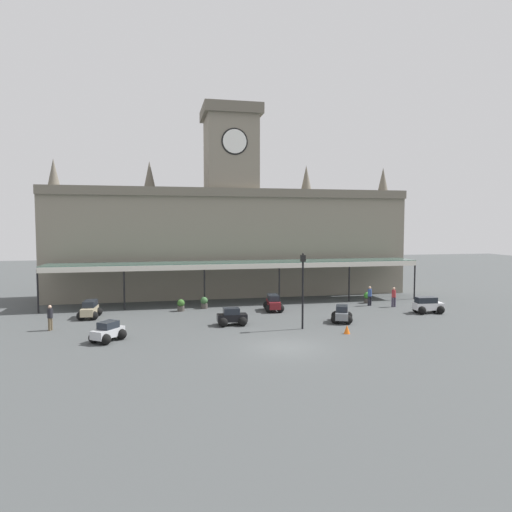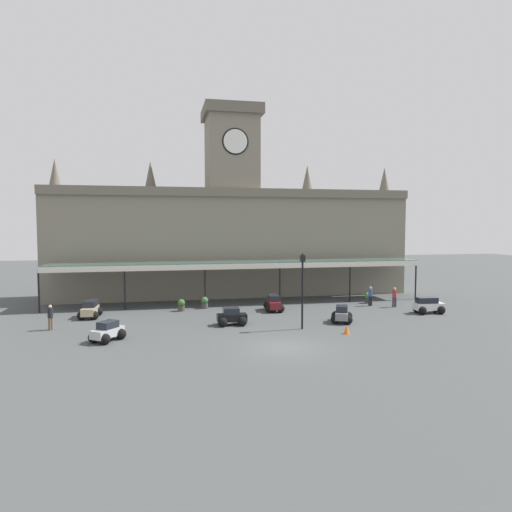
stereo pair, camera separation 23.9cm
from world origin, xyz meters
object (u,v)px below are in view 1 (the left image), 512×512
object	(u,v)px
planter_forecourt_centre	(181,305)
planter_by_canopy	(367,297)
pedestrian_crossing_forecourt	(370,295)
planter_near_kerb	(204,303)
car_maroon_estate	(273,304)
car_black_sedan	(232,318)
pedestrian_beside_cars	(394,296)
pedestrian_near_entrance	(50,317)
car_grey_sedan	(342,315)
victorian_lamppost	(303,282)
car_silver_sedan	(108,333)
car_white_estate	(428,306)
traffic_cone	(347,329)
car_beige_estate	(90,310)

from	to	relation	value
planter_forecourt_centre	planter_by_canopy	bearing A→B (deg)	1.45
pedestrian_crossing_forecourt	planter_near_kerb	size ratio (longest dim) A/B	1.74
car_maroon_estate	pedestrian_crossing_forecourt	xyz separation A→B (m)	(8.62, 0.48, 0.34)
car_black_sedan	pedestrian_beside_cars	distance (m)	14.98
pedestrian_near_entrance	planter_near_kerb	bearing A→B (deg)	28.28
car_maroon_estate	pedestrian_beside_cars	bearing A→B (deg)	-2.69
planter_by_canopy	pedestrian_crossing_forecourt	bearing A→B (deg)	-107.35
car_grey_sedan	planter_by_canopy	size ratio (longest dim) A/B	2.32
car_black_sedan	victorian_lamppost	bearing A→B (deg)	-25.57
car_black_sedan	planter_forecourt_centre	size ratio (longest dim) A/B	2.15
car_silver_sedan	pedestrian_beside_cars	world-z (taller)	pedestrian_beside_cars
car_silver_sedan	planter_near_kerb	xyz separation A→B (m)	(6.63, 9.43, -0.01)
car_white_estate	traffic_cone	xyz separation A→B (m)	(-8.93, -5.01, -0.29)
car_grey_sedan	pedestrian_near_entrance	distance (m)	19.81
planter_by_canopy	car_maroon_estate	bearing A→B (deg)	-168.86
pedestrian_beside_cars	planter_near_kerb	size ratio (longest dim) A/B	1.74
car_white_estate	planter_forecourt_centre	distance (m)	19.53
car_maroon_estate	car_white_estate	bearing A→B (deg)	-16.66
car_beige_estate	traffic_cone	world-z (taller)	car_beige_estate
car_maroon_estate	pedestrian_near_entrance	xyz separation A→B (m)	(-16.01, -3.58, 0.34)
car_grey_sedan	planter_near_kerb	distance (m)	11.66
car_maroon_estate	traffic_cone	distance (m)	8.91
car_white_estate	pedestrian_near_entrance	distance (m)	27.63
car_silver_sedan	planter_by_canopy	size ratio (longest dim) A/B	2.34
pedestrian_near_entrance	planter_by_canopy	bearing A→B (deg)	12.08
pedestrian_near_entrance	planter_by_canopy	distance (m)	25.61
car_maroon_estate	car_silver_sedan	bearing A→B (deg)	-148.75
traffic_cone	car_grey_sedan	bearing A→B (deg)	72.68
car_beige_estate	planter_forecourt_centre	world-z (taller)	car_beige_estate
planter_forecourt_centre	planter_near_kerb	distance (m)	2.09
car_beige_estate	victorian_lamppost	world-z (taller)	victorian_lamppost
pedestrian_crossing_forecourt	victorian_lamppost	world-z (taller)	victorian_lamppost
car_black_sedan	car_silver_sedan	size ratio (longest dim) A/B	0.92
victorian_lamppost	traffic_cone	world-z (taller)	victorian_lamppost
car_black_sedan	planter_forecourt_centre	bearing A→B (deg)	118.70
car_maroon_estate	victorian_lamppost	world-z (taller)	victorian_lamppost
car_white_estate	car_silver_sedan	xyz separation A→B (m)	(-23.62, -3.81, -0.06)
car_silver_sedan	planter_forecourt_centre	size ratio (longest dim) A/B	2.34
pedestrian_beside_cars	car_grey_sedan	bearing A→B (deg)	-144.83
car_maroon_estate	pedestrian_near_entrance	size ratio (longest dim) A/B	1.40
car_silver_sedan	victorian_lamppost	bearing A→B (deg)	3.07
pedestrian_beside_cars	planter_forecourt_centre	world-z (taller)	pedestrian_beside_cars
car_silver_sedan	victorian_lamppost	xyz separation A→B (m)	(12.33, 0.66, 2.64)
car_black_sedan	victorian_lamppost	distance (m)	5.56
car_maroon_estate	traffic_cone	world-z (taller)	car_maroon_estate
pedestrian_crossing_forecourt	car_maroon_estate	bearing A→B (deg)	-176.83
planter_by_canopy	planter_near_kerb	size ratio (longest dim) A/B	1.00
car_black_sedan	pedestrian_crossing_forecourt	world-z (taller)	pedestrian_crossing_forecourt
car_grey_sedan	traffic_cone	size ratio (longest dim) A/B	4.02
planter_by_canopy	car_silver_sedan	bearing A→B (deg)	-156.69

